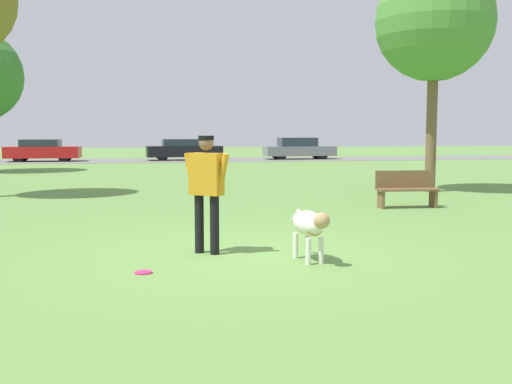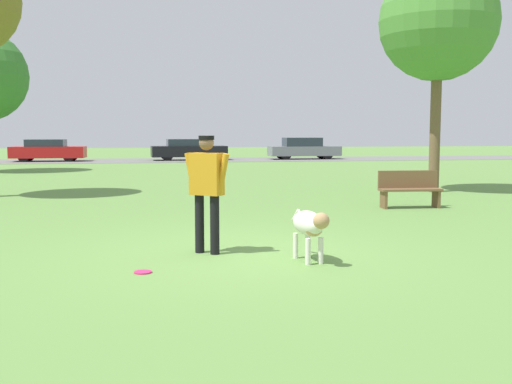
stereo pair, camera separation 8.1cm
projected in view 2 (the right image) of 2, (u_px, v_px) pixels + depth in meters
ground_plane at (242, 254)px, 8.45m from camera, size 120.00×120.00×0.00m
far_road_strip at (164, 160)px, 36.59m from camera, size 120.00×6.00×0.01m
person at (207, 184)px, 8.39m from camera, size 0.62×0.52×1.67m
dog at (310, 225)px, 7.89m from camera, size 0.41×1.07×0.70m
frisbee at (143, 272)px, 7.31m from camera, size 0.22×0.22×0.02m
tree_near_right at (438, 22)px, 16.79m from camera, size 3.32×3.32×6.47m
parked_car_red at (48, 150)px, 35.23m from camera, size 4.26×1.89×1.30m
parked_car_black at (188, 150)px, 36.78m from camera, size 4.64×1.86×1.30m
parked_car_grey at (304, 149)px, 38.15m from camera, size 4.51×1.71×1.38m
park_bench at (409, 188)px, 13.61m from camera, size 1.42×0.50×0.84m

